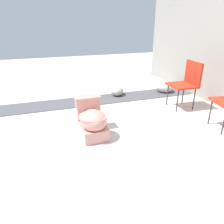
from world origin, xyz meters
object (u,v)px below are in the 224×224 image
at_px(folding_chair_left, 187,80).
at_px(boulder_far, 164,87).
at_px(toilet, 92,120).
at_px(boulder_near, 117,91).

xyz_separation_m(folding_chair_left, boulder_far, (-0.88, 0.09, -0.40)).
bearing_deg(boulder_far, folding_chair_left, -6.16).
distance_m(toilet, folding_chair_left, 1.97).
bearing_deg(boulder_far, toilet, -55.35).
xyz_separation_m(toilet, folding_chair_left, (-0.49, 1.89, 0.29)).
xyz_separation_m(toilet, boulder_near, (-1.48, 0.90, -0.12)).
bearing_deg(toilet, boulder_near, 146.92).
bearing_deg(folding_chair_left, boulder_far, -94.52).
bearing_deg(boulder_far, boulder_near, -95.59).
bearing_deg(toilet, folding_chair_left, 103.00).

